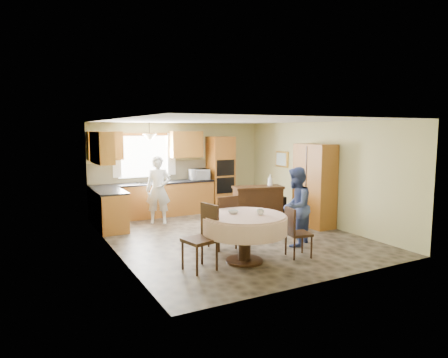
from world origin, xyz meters
TOP-DOWN VIEW (x-y plane):
  - floor at (0.00, 0.00)m, footprint 5.00×6.00m
  - ceiling at (0.00, 0.00)m, footprint 5.00×6.00m
  - wall_back at (0.00, 3.00)m, footprint 5.00×0.02m
  - wall_front at (0.00, -3.00)m, footprint 5.00×0.02m
  - wall_left at (-2.50, 0.00)m, footprint 0.02×6.00m
  - wall_right at (2.50, 0.00)m, footprint 0.02×6.00m
  - window at (-1.00, 2.98)m, footprint 1.40×0.03m
  - curtain_left at (-1.75, 2.93)m, footprint 0.22×0.02m
  - curtain_right at (-0.25, 2.93)m, footprint 0.22×0.02m
  - base_cab_back at (-0.85, 2.70)m, footprint 3.30×0.60m
  - counter_back at (-0.85, 2.70)m, footprint 3.30×0.64m
  - base_cab_left at (-2.20, 1.80)m, footprint 0.60×1.20m
  - counter_left at (-2.20, 1.80)m, footprint 0.64×1.20m
  - backsplash at (-0.85, 2.99)m, footprint 3.30×0.02m
  - wall_cab_left at (-2.05, 2.83)m, footprint 0.85×0.33m
  - wall_cab_right at (0.15, 2.83)m, footprint 0.90×0.33m
  - wall_cab_side at (-2.33, 1.80)m, footprint 0.33×1.20m
  - oven_tower at (1.15, 2.69)m, footprint 0.66×0.62m
  - oven_upper at (1.15, 2.38)m, footprint 0.56×0.01m
  - oven_lower at (1.15, 2.38)m, footprint 0.56×0.01m
  - pendant at (-1.00, 2.50)m, footprint 0.36×0.36m
  - sideboard at (1.17, 0.73)m, footprint 1.30×0.77m
  - space_heater at (1.78, 0.81)m, footprint 0.50×0.40m
  - cupboard at (2.22, -0.13)m, footprint 0.52×1.04m
  - dining_table at (-0.62, -1.63)m, footprint 1.48×1.48m
  - chair_left at (-1.40, -1.62)m, footprint 0.56×0.56m
  - chair_back at (-0.57, -0.79)m, footprint 0.49×0.49m
  - chair_right at (0.33, -1.83)m, footprint 0.46×0.46m
  - framed_picture at (2.47, 1.53)m, footprint 0.06×0.53m
  - microwave at (0.46, 2.65)m, footprint 0.60×0.45m
  - person_sink at (-0.99, 1.89)m, footprint 0.72×0.61m
  - person_dining at (0.80, -1.23)m, footprint 0.97×0.92m
  - bowl_sideboard at (0.77, 0.73)m, footprint 0.26×0.26m
  - bottle_sideboard at (1.53, 0.73)m, footprint 0.16×0.16m
  - cup_table at (-0.40, -1.77)m, footprint 0.15×0.15m
  - bowl_table at (-0.76, -1.46)m, footprint 0.19×0.19m

SIDE VIEW (x-z plane):
  - floor at x=0.00m, z-range -0.01..0.01m
  - space_heater at x=1.78m, z-range 0.00..0.61m
  - sideboard at x=1.17m, z-range 0.00..0.87m
  - base_cab_back at x=-0.85m, z-range 0.00..0.88m
  - base_cab_left at x=-2.20m, z-range 0.00..0.88m
  - chair_right at x=0.33m, z-range 0.05..0.97m
  - chair_back at x=-0.57m, z-range 0.06..1.11m
  - chair_left at x=-1.40m, z-range 0.06..1.14m
  - dining_table at x=-0.62m, z-range 0.24..1.08m
  - oven_lower at x=1.15m, z-range 0.53..0.97m
  - person_dining at x=0.80m, z-range 0.00..1.58m
  - person_sink at x=-0.99m, z-range 0.00..1.68m
  - bowl_table at x=-0.76m, z-range 0.84..0.90m
  - cup_table at x=-0.40m, z-range 0.84..0.95m
  - bowl_sideboard at x=0.77m, z-range 0.87..0.93m
  - counter_back at x=-0.85m, z-range 0.88..0.92m
  - counter_left at x=-2.20m, z-range 0.88..0.92m
  - cupboard at x=2.22m, z-range 0.00..1.98m
  - bottle_sideboard at x=1.53m, z-range 0.87..1.20m
  - oven_tower at x=1.15m, z-range 0.00..2.12m
  - microwave at x=0.46m, z-range 0.92..1.22m
  - backsplash at x=-0.85m, z-range 0.90..1.46m
  - wall_back at x=0.00m, z-range 0.00..2.50m
  - wall_front at x=0.00m, z-range 0.00..2.50m
  - wall_left at x=-2.50m, z-range 0.00..2.50m
  - wall_right at x=2.50m, z-range 0.00..2.50m
  - oven_upper at x=1.15m, z-range 1.02..1.48m
  - framed_picture at x=2.47m, z-range 1.28..1.72m
  - window at x=-1.00m, z-range 1.05..2.15m
  - curtain_left at x=-1.75m, z-range 1.08..2.22m
  - curtain_right at x=-0.25m, z-range 1.08..2.22m
  - wall_cab_left at x=-2.05m, z-range 1.55..2.27m
  - wall_cab_right at x=0.15m, z-range 1.55..2.27m
  - wall_cab_side at x=-2.33m, z-range 1.55..2.27m
  - pendant at x=-1.00m, z-range 2.03..2.21m
  - ceiling at x=0.00m, z-range 2.50..2.50m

